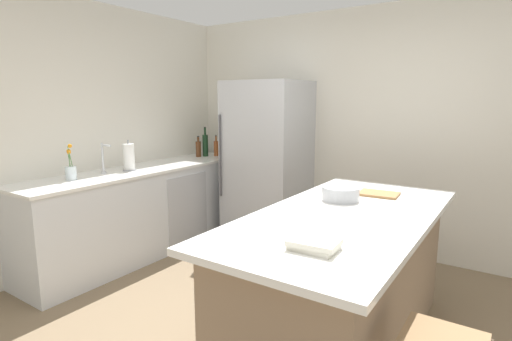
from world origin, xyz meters
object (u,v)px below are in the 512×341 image
at_px(flower_vase, 71,170).
at_px(wine_bottle, 205,145).
at_px(olive_oil_bottle, 221,147).
at_px(cutting_board, 379,194).
at_px(mixing_bowl, 341,194).
at_px(paper_towel_roll, 129,157).
at_px(vinegar_bottle, 216,148).
at_px(refrigerator, 267,162).
at_px(sink_faucet, 104,158).
at_px(syrup_bottle, 198,148).
at_px(kitchen_island, 342,280).
at_px(cookbook_stack, 314,244).

height_order(flower_vase, wine_bottle, wine_bottle).
distance_m(flower_vase, olive_oil_bottle, 2.03).
xyz_separation_m(olive_oil_bottle, cutting_board, (2.37, -1.04, -0.10)).
bearing_deg(mixing_bowl, flower_vase, -163.62).
height_order(paper_towel_roll, wine_bottle, wine_bottle).
bearing_deg(vinegar_bottle, refrigerator, -4.70).
distance_m(olive_oil_bottle, vinegar_bottle, 0.10).
bearing_deg(sink_faucet, syrup_bottle, 90.91).
distance_m(paper_towel_roll, olive_oil_bottle, 1.41).
height_order(paper_towel_roll, syrup_bottle, paper_towel_roll).
height_order(paper_towel_roll, cutting_board, paper_towel_roll).
bearing_deg(paper_towel_roll, refrigerator, 54.73).
relative_size(kitchen_island, cookbook_stack, 8.47).
height_order(flower_vase, cookbook_stack, flower_vase).
height_order(paper_towel_roll, cookbook_stack, paper_towel_roll).
height_order(refrigerator, olive_oil_bottle, refrigerator).
relative_size(paper_towel_roll, syrup_bottle, 1.19).
xyz_separation_m(olive_oil_bottle, cookbook_stack, (2.45, -2.33, -0.09)).
bearing_deg(cookbook_stack, paper_towel_roll, 159.86).
bearing_deg(cutting_board, kitchen_island, -92.44).
height_order(sink_faucet, paper_towel_roll, paper_towel_roll).
distance_m(sink_faucet, cookbook_stack, 2.66).
distance_m(sink_faucet, wine_bottle, 1.47).
bearing_deg(kitchen_island, flower_vase, -171.43).
distance_m(olive_oil_bottle, wine_bottle, 0.22).
bearing_deg(refrigerator, olive_oil_bottle, 168.67).
relative_size(paper_towel_roll, vinegar_bottle, 1.18).
height_order(cookbook_stack, mixing_bowl, mixing_bowl).
distance_m(wine_bottle, cookbook_stack, 3.34).
bearing_deg(syrup_bottle, paper_towel_roll, -86.22).
relative_size(sink_faucet, paper_towel_roll, 0.96).
distance_m(sink_faucet, syrup_bottle, 1.39).
xyz_separation_m(refrigerator, cookbook_stack, (1.64, -2.17, 0.03)).
xyz_separation_m(flower_vase, cutting_board, (2.47, 0.99, -0.08)).
bearing_deg(wine_bottle, vinegar_bottle, 44.37).
height_order(sink_faucet, cookbook_stack, sink_faucet).
bearing_deg(vinegar_bottle, cookbook_stack, -42.31).
bearing_deg(syrup_bottle, flower_vase, -88.59).
height_order(wine_bottle, mixing_bowl, wine_bottle).
distance_m(flower_vase, cutting_board, 2.66).
bearing_deg(cutting_board, syrup_bottle, 163.25).
bearing_deg(sink_faucet, mixing_bowl, 7.76).
relative_size(vinegar_bottle, cookbook_stack, 1.06).
xyz_separation_m(kitchen_island, cookbook_stack, (0.11, -0.68, 0.48)).
bearing_deg(kitchen_island, vinegar_bottle, 146.41).
bearing_deg(paper_towel_roll, olive_oil_bottle, 87.19).
height_order(paper_towel_roll, vinegar_bottle, paper_towel_roll).
distance_m(paper_towel_roll, syrup_bottle, 1.13).
xyz_separation_m(wine_bottle, cookbook_stack, (2.56, -2.14, -0.12)).
bearing_deg(flower_vase, kitchen_island, 8.57).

